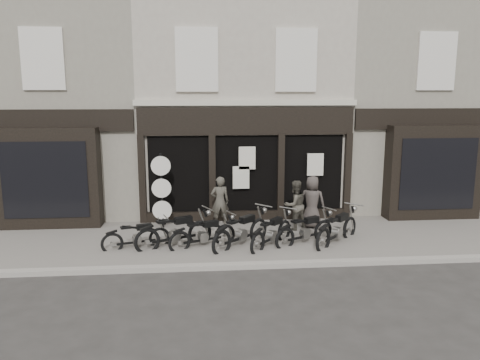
{
  "coord_description": "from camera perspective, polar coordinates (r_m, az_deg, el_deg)",
  "views": [
    {
      "loc": [
        -1.57,
        -12.4,
        4.34
      ],
      "look_at": [
        -0.34,
        1.6,
        1.74
      ],
      "focal_mm": 35.0,
      "sensor_mm": 36.0,
      "label": 1
    }
  ],
  "objects": [
    {
      "name": "kerb",
      "position": [
        12.04,
        2.85,
        -10.32
      ],
      "size": [
        30.0,
        0.25,
        0.13
      ],
      "primitive_type": "cube",
      "color": "gray",
      "rests_on": "ground_plane"
    },
    {
      "name": "motorcycle_6",
      "position": [
        13.82,
        11.78,
        -6.17
      ],
      "size": [
        1.78,
        1.78,
        1.08
      ],
      "rotation": [
        0.0,
        0.0,
        0.78
      ],
      "color": "black",
      "rests_on": "ground"
    },
    {
      "name": "motorcycle_3",
      "position": [
        13.29,
        0.18,
        -6.57
      ],
      "size": [
        1.84,
        1.79,
        1.11
      ],
      "rotation": [
        0.0,
        0.0,
        0.77
      ],
      "color": "black",
      "rests_on": "ground"
    },
    {
      "name": "neighbour_right",
      "position": [
        19.94,
        18.62,
        9.09
      ],
      "size": [
        5.6,
        6.73,
        8.34
      ],
      "color": "gray",
      "rests_on": "ground"
    },
    {
      "name": "motorcycle_4",
      "position": [
        13.36,
        3.91,
        -6.67
      ],
      "size": [
        1.56,
        1.77,
        1.02
      ],
      "rotation": [
        0.0,
        0.0,
        0.87
      ],
      "color": "black",
      "rests_on": "ground"
    },
    {
      "name": "neighbour_left",
      "position": [
        18.91,
        -19.92,
        8.97
      ],
      "size": [
        5.6,
        6.73,
        8.34
      ],
      "color": "gray",
      "rests_on": "ground"
    },
    {
      "name": "central_building",
      "position": [
        18.42,
        -0.14,
        9.69
      ],
      "size": [
        7.3,
        6.22,
        8.34
      ],
      "color": "#B1A898",
      "rests_on": "ground"
    },
    {
      "name": "advert_sign_post",
      "position": [
        14.93,
        -9.52,
        -1.71
      ],
      "size": [
        0.61,
        0.39,
        2.51
      ],
      "rotation": [
        0.0,
        0.0,
        0.04
      ],
      "color": "black",
      "rests_on": "ground"
    },
    {
      "name": "man_centre",
      "position": [
        14.75,
        6.72,
        -3.05
      ],
      "size": [
        0.93,
        0.84,
        1.57
      ],
      "primitive_type": "imported",
      "rotation": [
        0.0,
        0.0,
        3.53
      ],
      "color": "#464138",
      "rests_on": "pavement"
    },
    {
      "name": "motorcycle_2",
      "position": [
        13.27,
        -4.47,
        -6.86
      ],
      "size": [
        1.92,
        1.08,
        0.98
      ],
      "rotation": [
        0.0,
        0.0,
        0.41
      ],
      "color": "black",
      "rests_on": "ground"
    },
    {
      "name": "man_right",
      "position": [
        15.02,
        8.78,
        -2.66
      ],
      "size": [
        0.96,
        0.81,
        1.67
      ],
      "primitive_type": "imported",
      "rotation": [
        0.0,
        0.0,
        2.74
      ],
      "color": "#403935",
      "rests_on": "pavement"
    },
    {
      "name": "motorcycle_1",
      "position": [
        13.36,
        -7.9,
        -6.58
      ],
      "size": [
        2.16,
        1.26,
        1.11
      ],
      "rotation": [
        0.0,
        0.0,
        0.43
      ],
      "color": "black",
      "rests_on": "ground"
    },
    {
      "name": "pavement",
      "position": [
        14.06,
        1.64,
        -7.24
      ],
      "size": [
        30.0,
        4.2,
        0.12
      ],
      "primitive_type": "cube",
      "color": "slate",
      "rests_on": "ground_plane"
    },
    {
      "name": "ground_plane",
      "position": [
        13.23,
        2.1,
        -8.67
      ],
      "size": [
        90.0,
        90.0,
        0.0
      ],
      "primitive_type": "plane",
      "color": "#2D2B28",
      "rests_on": "ground"
    },
    {
      "name": "motorcycle_0",
      "position": [
        13.43,
        -12.44,
        -6.98
      ],
      "size": [
        1.86,
        0.85,
        0.92
      ],
      "rotation": [
        0.0,
        0.0,
        0.31
      ],
      "color": "black",
      "rests_on": "ground"
    },
    {
      "name": "man_left",
      "position": [
        15.03,
        -2.47,
        -2.63
      ],
      "size": [
        0.63,
        0.45,
        1.63
      ],
      "primitive_type": "imported",
      "rotation": [
        0.0,
        0.0,
        3.25
      ],
      "color": "#433F37",
      "rests_on": "pavement"
    },
    {
      "name": "motorcycle_5",
      "position": [
        13.65,
        7.96,
        -6.38
      ],
      "size": [
        1.94,
        1.27,
        1.02
      ],
      "rotation": [
        0.0,
        0.0,
        0.5
      ],
      "color": "black",
      "rests_on": "ground"
    }
  ]
}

